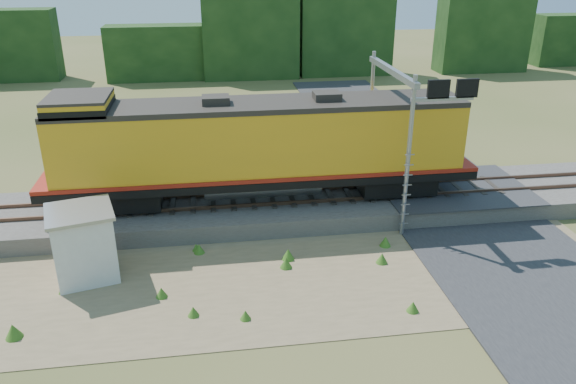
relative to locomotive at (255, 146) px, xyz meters
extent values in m
plane|color=#475123|center=(2.51, -6.00, -3.40)|extent=(140.00, 140.00, 0.00)
cube|color=slate|center=(2.51, 0.00, -3.00)|extent=(70.00, 5.00, 0.80)
cube|color=brown|center=(2.51, -0.72, -2.52)|extent=(70.00, 0.10, 0.16)
cube|color=brown|center=(2.51, 0.72, -2.52)|extent=(70.00, 0.10, 0.16)
cube|color=#8C7754|center=(0.51, -5.50, -3.39)|extent=(26.00, 8.00, 0.03)
cube|color=#38383A|center=(9.51, 0.00, -2.57)|extent=(7.00, 5.20, 0.06)
cube|color=#38383A|center=(9.51, 16.00, -3.36)|extent=(7.00, 24.00, 0.08)
cube|color=black|center=(2.51, 32.00, -0.15)|extent=(36.00, 3.00, 6.50)
cube|color=black|center=(-5.96, 0.00, -2.01)|extent=(3.46, 2.21, 0.86)
cube|color=black|center=(6.52, 0.00, -2.01)|extent=(3.46, 2.21, 0.86)
cube|color=black|center=(0.28, 0.00, -1.41)|extent=(19.20, 2.88, 0.35)
cylinder|color=gray|center=(0.28, 0.00, -1.87)|extent=(5.28, 1.15, 1.15)
cube|color=orange|center=(0.28, 0.00, 0.25)|extent=(17.76, 2.78, 2.98)
cube|color=maroon|center=(0.28, 0.00, -1.12)|extent=(19.20, 2.93, 0.17)
cube|color=#28231E|center=(0.28, 0.00, 1.86)|extent=(17.76, 2.83, 0.23)
cube|color=orange|center=(-7.21, 0.00, 2.08)|extent=(2.50, 2.78, 0.67)
cube|color=#28231E|center=(-7.21, 0.00, 2.45)|extent=(2.50, 2.83, 0.12)
cube|color=black|center=(-7.21, 0.00, 2.03)|extent=(2.54, 2.83, 0.34)
cube|color=maroon|center=(-8.65, 0.00, -0.08)|extent=(0.10, 1.92, 1.15)
cube|color=#28231E|center=(-1.64, 0.00, 2.08)|extent=(1.15, 0.96, 0.43)
cube|color=#28231E|center=(3.16, 0.00, 2.08)|extent=(1.15, 0.96, 0.43)
cube|color=silver|center=(-6.81, -4.34, -2.09)|extent=(2.56, 2.56, 2.63)
cube|color=gray|center=(-6.81, -4.34, -0.72)|extent=(2.82, 2.82, 0.13)
cylinder|color=gray|center=(6.02, -2.80, 0.06)|extent=(0.18, 0.18, 6.93)
cylinder|color=gray|center=(6.02, 2.80, 0.06)|extent=(0.18, 0.18, 6.93)
cube|color=gray|center=(6.02, 0.00, 3.13)|extent=(0.25, 6.20, 0.25)
cube|color=gray|center=(7.21, -2.80, 2.53)|extent=(2.57, 0.15, 0.15)
cube|color=black|center=(7.01, -2.80, 2.93)|extent=(0.89, 0.15, 0.74)
cube|color=black|center=(8.20, -2.80, 2.93)|extent=(0.89, 0.15, 0.74)
camera|label=1|loc=(-2.00, -23.50, 7.89)|focal=35.00mm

